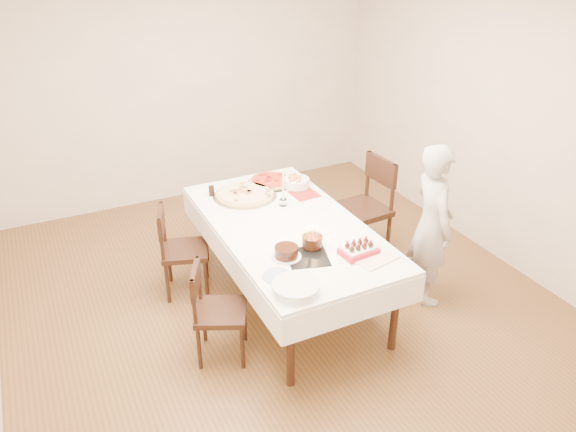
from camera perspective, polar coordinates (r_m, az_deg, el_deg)
name	(u,v)px	position (r m, az deg, el deg)	size (l,w,h in m)	color
floor	(282,302)	(4.98, -0.66, -8.73)	(5.00, 5.00, 0.00)	brown
wall_back	(185,83)	(6.55, -10.45, 13.12)	(4.50, 0.04, 2.70)	beige
wall_front	(541,365)	(2.61, 24.35, -13.59)	(4.50, 0.04, 2.70)	beige
wall_right	(501,118)	(5.60, 20.81, 9.25)	(0.04, 5.00, 2.70)	beige
dining_table	(288,263)	(4.81, 0.00, -4.75)	(1.14, 2.14, 0.75)	white
chair_right_savory	(361,210)	(5.43, 7.38, 0.62)	(0.52, 0.52, 1.01)	black
chair_left_savory	(185,250)	(4.99, -10.41, -3.46)	(0.42, 0.42, 0.83)	black
chair_left_dessert	(221,312)	(4.25, -6.81, -9.65)	(0.41, 0.41, 0.79)	black
person	(432,225)	(4.84, 14.40, -0.88)	(0.52, 0.34, 1.43)	beige
pizza_white	(245,195)	(5.09, -4.40, 2.18)	(0.57, 0.57, 0.04)	beige
pizza_pepperoni	(270,181)	(5.34, -1.80, 3.56)	(0.43, 0.43, 0.04)	red
red_placemat	(305,194)	(5.13, 1.70, 2.21)	(0.23, 0.23, 0.01)	#B21E1E
pasta_bowl	(296,183)	(5.25, 0.86, 3.42)	(0.24, 0.24, 0.08)	white
taper_candle	(283,189)	(4.86, -0.49, 2.76)	(0.07, 0.07, 0.32)	white
shaker_pair	(269,196)	(5.00, -1.97, 2.07)	(0.08, 0.08, 0.09)	white
cola_glass	(212,191)	(5.13, -7.77, 2.55)	(0.05, 0.05, 0.09)	black
layer_cake	(286,252)	(4.15, -0.16, -3.70)	(0.22, 0.22, 0.09)	black
cake_board	(308,257)	(4.18, 2.02, -4.23)	(0.30, 0.30, 0.01)	black
birthday_cake	(312,237)	(4.26, 2.48, -2.19)	(0.16, 0.16, 0.15)	#371A0F
strawberry_box	(359,250)	(4.23, 7.19, -3.46)	(0.27, 0.18, 0.07)	#AB1324
box_lid	(375,259)	(4.21, 8.85, -4.30)	(0.33, 0.22, 0.03)	beige
plate_stack	(296,288)	(3.80, 0.80, -7.30)	(0.33, 0.33, 0.07)	white
china_plate	(277,276)	(3.96, -1.09, -6.11)	(0.21, 0.21, 0.01)	white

